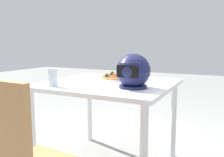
% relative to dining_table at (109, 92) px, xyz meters
% --- Properties ---
extents(dining_table, '(1.02, 0.95, 0.73)m').
position_rel_dining_table_xyz_m(dining_table, '(0.00, 0.00, 0.00)').
color(dining_table, white).
rests_on(dining_table, ground).
extents(pizza_plate, '(0.29, 0.29, 0.01)m').
position_rel_dining_table_xyz_m(pizza_plate, '(0.02, -0.16, 0.09)').
color(pizza_plate, white).
rests_on(pizza_plate, dining_table).
extents(pizza, '(0.25, 0.25, 0.05)m').
position_rel_dining_table_xyz_m(pizza, '(0.02, -0.16, 0.11)').
color(pizza, tan).
rests_on(pizza, pizza_plate).
extents(motorcycle_helmet, '(0.24, 0.24, 0.24)m').
position_rel_dining_table_xyz_m(motorcycle_helmet, '(-0.27, 0.15, 0.20)').
color(motorcycle_helmet, '#191E4C').
rests_on(motorcycle_helmet, dining_table).
extents(drinking_glass, '(0.07, 0.07, 0.13)m').
position_rel_dining_table_xyz_m(drinking_glass, '(0.28, 0.36, 0.15)').
color(drinking_glass, silver).
rests_on(drinking_glass, dining_table).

